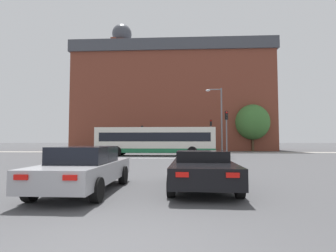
{
  "coord_description": "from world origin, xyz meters",
  "views": [
    {
      "loc": [
        1.02,
        -3.6,
        1.56
      ],
      "look_at": [
        -0.44,
        24.13,
        3.14
      ],
      "focal_mm": 28.0,
      "sensor_mm": 36.0,
      "label": 1
    }
  ],
  "objects_px": {
    "bus_crossing_lead": "(155,141)",
    "pedestrian_waiting": "(199,145)",
    "street_lamp_junction": "(219,114)",
    "car_saloon_left": "(85,168)",
    "traffic_light_near_right": "(227,126)",
    "pedestrian_walking_east": "(164,144)",
    "traffic_light_far_left": "(142,134)",
    "pedestrian_walking_west": "(127,145)",
    "car_roadster_right": "(202,168)",
    "traffic_light_far_right": "(211,131)"
  },
  "relations": [
    {
      "from": "bus_crossing_lead",
      "to": "pedestrian_waiting",
      "type": "height_order",
      "value": "bus_crossing_lead"
    },
    {
      "from": "street_lamp_junction",
      "to": "pedestrian_waiting",
      "type": "distance_m",
      "value": 9.27
    },
    {
      "from": "car_saloon_left",
      "to": "traffic_light_near_right",
      "type": "xyz_separation_m",
      "value": [
        7.1,
        16.19,
        2.17
      ]
    },
    {
      "from": "pedestrian_waiting",
      "to": "pedestrian_walking_east",
      "type": "relative_size",
      "value": 0.88
    },
    {
      "from": "car_saloon_left",
      "to": "street_lamp_junction",
      "type": "distance_m",
      "value": 22.1
    },
    {
      "from": "traffic_light_far_left",
      "to": "traffic_light_near_right",
      "type": "xyz_separation_m",
      "value": [
        9.58,
        -11.56,
        0.4
      ]
    },
    {
      "from": "pedestrian_walking_east",
      "to": "pedestrian_walking_west",
      "type": "distance_m",
      "value": 5.23
    },
    {
      "from": "car_saloon_left",
      "to": "car_roadster_right",
      "type": "bearing_deg",
      "value": 13.0
    },
    {
      "from": "traffic_light_far_right",
      "to": "pedestrian_walking_east",
      "type": "relative_size",
      "value": 2.45
    },
    {
      "from": "traffic_light_far_left",
      "to": "pedestrian_walking_west",
      "type": "height_order",
      "value": "traffic_light_far_left"
    },
    {
      "from": "car_saloon_left",
      "to": "traffic_light_far_left",
      "type": "bearing_deg",
      "value": 95.56
    },
    {
      "from": "car_roadster_right",
      "to": "traffic_light_far_right",
      "type": "relative_size",
      "value": 1.11
    },
    {
      "from": "car_saloon_left",
      "to": "pedestrian_walking_east",
      "type": "xyz_separation_m",
      "value": [
        0.48,
        29.02,
        0.35
      ]
    },
    {
      "from": "pedestrian_waiting",
      "to": "street_lamp_junction",
      "type": "bearing_deg",
      "value": 148.03
    },
    {
      "from": "car_roadster_right",
      "to": "pedestrian_walking_east",
      "type": "height_order",
      "value": "pedestrian_walking_east"
    },
    {
      "from": "car_saloon_left",
      "to": "pedestrian_walking_west",
      "type": "relative_size",
      "value": 2.67
    },
    {
      "from": "street_lamp_junction",
      "to": "pedestrian_waiting",
      "type": "relative_size",
      "value": 4.65
    },
    {
      "from": "car_roadster_right",
      "to": "street_lamp_junction",
      "type": "bearing_deg",
      "value": 81.94
    },
    {
      "from": "traffic_light_near_right",
      "to": "pedestrian_walking_east",
      "type": "bearing_deg",
      "value": 117.31
    },
    {
      "from": "street_lamp_junction",
      "to": "pedestrian_walking_west",
      "type": "bearing_deg",
      "value": 144.84
    },
    {
      "from": "pedestrian_walking_west",
      "to": "pedestrian_walking_east",
      "type": "bearing_deg",
      "value": -46.81
    },
    {
      "from": "pedestrian_walking_east",
      "to": "pedestrian_walking_west",
      "type": "relative_size",
      "value": 1.03
    },
    {
      "from": "traffic_light_far_left",
      "to": "pedestrian_walking_east",
      "type": "xyz_separation_m",
      "value": [
        2.95,
        1.28,
        -1.42
      ]
    },
    {
      "from": "traffic_light_far_left",
      "to": "car_roadster_right",
      "type": "bearing_deg",
      "value": -77.13
    },
    {
      "from": "traffic_light_near_right",
      "to": "pedestrian_waiting",
      "type": "height_order",
      "value": "traffic_light_near_right"
    },
    {
      "from": "bus_crossing_lead",
      "to": "traffic_light_far_left",
      "type": "distance_m",
      "value": 8.67
    },
    {
      "from": "traffic_light_far_left",
      "to": "pedestrian_waiting",
      "type": "distance_m",
      "value": 8.13
    },
    {
      "from": "car_roadster_right",
      "to": "pedestrian_walking_east",
      "type": "relative_size",
      "value": 2.72
    },
    {
      "from": "pedestrian_waiting",
      "to": "pedestrian_walking_west",
      "type": "xyz_separation_m",
      "value": [
        -10.15,
        -0.09,
        0.12
      ]
    },
    {
      "from": "car_saloon_left",
      "to": "traffic_light_far_right",
      "type": "height_order",
      "value": "traffic_light_far_right"
    },
    {
      "from": "street_lamp_junction",
      "to": "car_roadster_right",
      "type": "bearing_deg",
      "value": -99.68
    },
    {
      "from": "traffic_light_near_right",
      "to": "pedestrian_waiting",
      "type": "distance_m",
      "value": 13.1
    },
    {
      "from": "car_saloon_left",
      "to": "traffic_light_far_left",
      "type": "xyz_separation_m",
      "value": [
        -2.47,
        27.75,
        1.77
      ]
    },
    {
      "from": "car_roadster_right",
      "to": "street_lamp_junction",
      "type": "xyz_separation_m",
      "value": [
        3.38,
        19.79,
        3.8
      ]
    },
    {
      "from": "pedestrian_walking_east",
      "to": "traffic_light_near_right",
      "type": "bearing_deg",
      "value": 164.94
    },
    {
      "from": "traffic_light_far_right",
      "to": "traffic_light_far_left",
      "type": "distance_m",
      "value": 9.42
    },
    {
      "from": "pedestrian_walking_east",
      "to": "car_saloon_left",
      "type": "bearing_deg",
      "value": 136.69
    },
    {
      "from": "pedestrian_walking_west",
      "to": "car_roadster_right",
      "type": "bearing_deg",
      "value": -121.12
    },
    {
      "from": "bus_crossing_lead",
      "to": "pedestrian_walking_west",
      "type": "relative_size",
      "value": 7.04
    },
    {
      "from": "traffic_light_far_left",
      "to": "bus_crossing_lead",
      "type": "bearing_deg",
      "value": -71.87
    },
    {
      "from": "bus_crossing_lead",
      "to": "pedestrian_waiting",
      "type": "distance_m",
      "value": 10.82
    },
    {
      "from": "car_roadster_right",
      "to": "pedestrian_waiting",
      "type": "relative_size",
      "value": 3.11
    },
    {
      "from": "street_lamp_junction",
      "to": "pedestrian_walking_east",
      "type": "height_order",
      "value": "street_lamp_junction"
    },
    {
      "from": "car_roadster_right",
      "to": "bus_crossing_lead",
      "type": "distance_m",
      "value": 19.08
    },
    {
      "from": "traffic_light_far_right",
      "to": "bus_crossing_lead",
      "type": "bearing_deg",
      "value": -130.22
    },
    {
      "from": "traffic_light_near_right",
      "to": "pedestrian_waiting",
      "type": "relative_size",
      "value": 2.73
    },
    {
      "from": "bus_crossing_lead",
      "to": "pedestrian_waiting",
      "type": "bearing_deg",
      "value": -28.7
    },
    {
      "from": "bus_crossing_lead",
      "to": "traffic_light_far_right",
      "type": "xyz_separation_m",
      "value": [
        6.72,
        7.95,
        1.37
      ]
    },
    {
      "from": "street_lamp_junction",
      "to": "pedestrian_walking_west",
      "type": "relative_size",
      "value": 4.19
    },
    {
      "from": "bus_crossing_lead",
      "to": "traffic_light_near_right",
      "type": "xyz_separation_m",
      "value": [
        6.89,
        -3.36,
        1.31
      ]
    }
  ]
}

